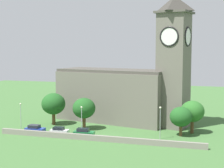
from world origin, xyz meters
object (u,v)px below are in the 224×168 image
Objects in this scene: car_green at (84,132)px; streetlamp_west_end at (21,111)px; car_white at (59,131)px; tree_by_tower at (84,108)px; car_blue at (35,129)px; tree_churchyard at (192,111)px; church at (127,88)px; tree_riverside_east at (53,104)px; tree_riverside_west at (181,117)px; streetlamp_central at (160,118)px; streetlamp_west_mid at (82,115)px.

streetlamp_west_end is (-17.37, 3.21, 3.24)m from car_green.
tree_by_tower reaches higher than car_white.
car_blue is 12.23m from tree_by_tower.
tree_churchyard is (28.31, 9.76, 4.13)m from car_white.
church reaches higher than tree_riverside_east.
tree_churchyard is at bearing 19.01° from car_white.
tree_riverside_east is (-16.79, -8.63, -3.73)m from church.
car_green is at bearing -161.16° from tree_riverside_west.
streetlamp_central is (22.26, 2.14, 3.83)m from car_white.
church is at bearing 33.77° from streetlamp_west_end.
church is at bearing 143.20° from tree_riverside_west.
tree_by_tower is at bearing 36.52° from car_blue.
streetlamp_central reaches higher than car_blue.
car_green is 0.62× the size of tree_churchyard.
tree_churchyard reaches higher than streetlamp_west_mid.
streetlamp_west_mid is 12.94m from tree_riverside_east.
tree_riverside_west is (-2.20, -3.37, -0.73)m from tree_churchyard.
tree_riverside_east is (-5.78, 9.05, 4.41)m from car_white.
tree_by_tower reaches higher than tree_riverside_west.
tree_riverside_east reaches higher than car_white.
tree_riverside_west is at bearing 12.63° from streetlamp_west_mid.
streetlamp_west_end is at bearing -169.97° from tree_churchyard.
tree_riverside_east reaches higher than tree_riverside_west.
car_white is 11.61m from tree_riverside_east.
car_white is at bearing -161.43° from streetlamp_west_mid.
streetlamp_west_mid is at bearing -4.06° from streetlamp_west_end.
streetlamp_central is 9.73m from tree_churchyard.
car_green is (11.80, 0.11, -0.02)m from car_blue.
tree_riverside_west is (20.07, 6.85, 3.30)m from car_green.
streetlamp_west_mid is 21.88m from tree_riverside_west.
tree_riverside_east is 32.02m from tree_riverside_west.
tree_by_tower is at bearing 104.97° from streetlamp_west_mid.
tree_riverside_east reaches higher than car_blue.
streetlamp_west_mid is at bearing -160.90° from tree_churchyard.
streetlamp_central reaches higher than tree_riverside_west.
streetlamp_west_end reaches higher than car_green.
church is at bearing 58.09° from car_white.
church is 8.63× the size of car_white.
tree_churchyard is at bearing 1.19° from tree_riverside_east.
car_blue is 28.40m from streetlamp_central.
tree_riverside_east is 1.07× the size of tree_churchyard.
tree_riverside_west is at bearing -123.12° from tree_churchyard.
streetlamp_central is at bearing -1.02° from streetlamp_west_end.
car_white is at bearing -13.59° from streetlamp_west_end.
streetlamp_west_mid is at bearing 121.84° from car_green.
streetlamp_west_end is 15.28m from tree_by_tower.
streetlamp_central is at bearing -132.23° from tree_riverside_west.
church is 4.83× the size of tree_by_tower.
church is at bearing 47.43° from car_blue.
tree_riverside_east is at bearing 90.13° from car_blue.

